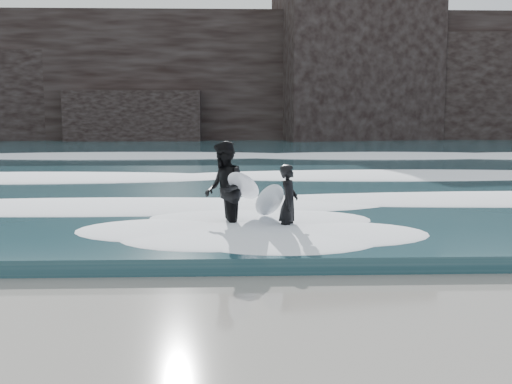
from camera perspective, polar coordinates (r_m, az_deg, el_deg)
ground at (r=7.73m, az=3.10°, el=-13.28°), size 120.00×120.00×0.00m
sea at (r=36.29m, az=-1.07°, el=3.40°), size 90.00×52.00×0.30m
headland at (r=53.24m, az=-1.44°, el=9.92°), size 70.00×9.00×10.00m
foam_near at (r=16.37m, az=0.24°, el=-0.72°), size 60.00×3.20×0.20m
foam_mid at (r=23.32m, az=-0.47°, el=1.79°), size 60.00×4.00×0.24m
foam_far at (r=32.28m, az=-0.94°, el=3.43°), size 60.00×4.80×0.30m
surfer_left at (r=13.25m, az=2.47°, el=-0.93°), size 1.00×1.92×1.58m
surfer_right at (r=13.47m, az=-2.72°, el=0.20°), size 1.34×2.16×2.05m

